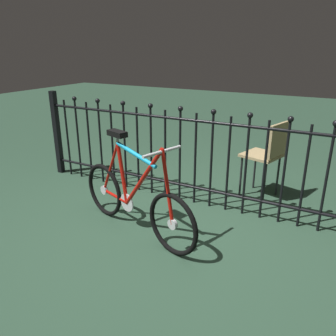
{
  "coord_description": "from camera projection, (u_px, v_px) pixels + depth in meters",
  "views": [
    {
      "loc": [
        1.29,
        -2.46,
        1.66
      ],
      "look_at": [
        -0.15,
        0.2,
        0.55
      ],
      "focal_mm": 35.89,
      "sensor_mm": 36.0,
      "label": 1
    }
  ],
  "objects": [
    {
      "name": "ground_plane",
      "position": [
        172.0,
        232.0,
        3.18
      ],
      "size": [
        20.0,
        20.0,
        0.0
      ],
      "primitive_type": "plane",
      "color": "#2B4935"
    },
    {
      "name": "iron_fence",
      "position": [
        195.0,
        155.0,
        3.58
      ],
      "size": [
        4.27,
        0.07,
        1.11
      ],
      "color": "black",
      "rests_on": "ground"
    },
    {
      "name": "bicycle",
      "position": [
        134.0,
        199.0,
        3.07
      ],
      "size": [
        1.47,
        0.55,
        0.94
      ],
      "color": "black",
      "rests_on": "ground"
    },
    {
      "name": "chair_tan",
      "position": [
        268.0,
        152.0,
        3.72
      ],
      "size": [
        0.47,
        0.47,
        0.89
      ],
      "color": "black",
      "rests_on": "ground"
    }
  ]
}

